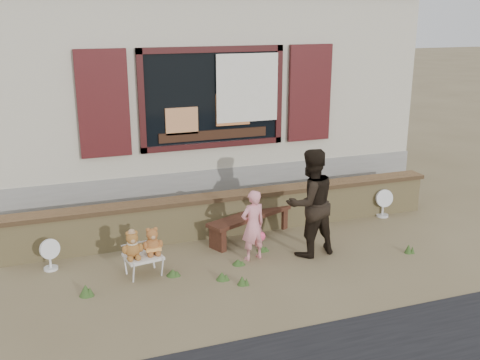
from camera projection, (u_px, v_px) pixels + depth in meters
name	position (u px, v px, depth m)	size (l,w,h in m)	color
ground	(254.00, 256.00, 8.22)	(80.00, 80.00, 0.00)	brown
shopfront	(177.00, 84.00, 11.69)	(8.04, 5.13, 4.00)	#B0A78E
brick_wall	(232.00, 212.00, 9.03)	(7.10, 0.36, 0.67)	tan
bench	(250.00, 221.00, 8.82)	(1.55, 0.92, 0.40)	#381D13
folding_chair	(143.00, 257.00, 7.57)	(0.53, 0.49, 0.29)	silver
teddy_bear_left	(132.00, 244.00, 7.44)	(0.28, 0.24, 0.39)	brown
teddy_bear_right	(152.00, 240.00, 7.57)	(0.28, 0.24, 0.38)	brown
child	(253.00, 225.00, 7.99)	(0.38, 0.25, 1.04)	pink
adult	(310.00, 203.00, 8.09)	(0.78, 0.60, 1.60)	black
fan_left	(50.00, 254.00, 7.74)	(0.30, 0.20, 0.46)	white
fan_right	(383.00, 203.00, 9.75)	(0.32, 0.21, 0.50)	silver
grass_tufts	(201.00, 267.00, 7.74)	(4.77, 1.39, 0.16)	#335220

